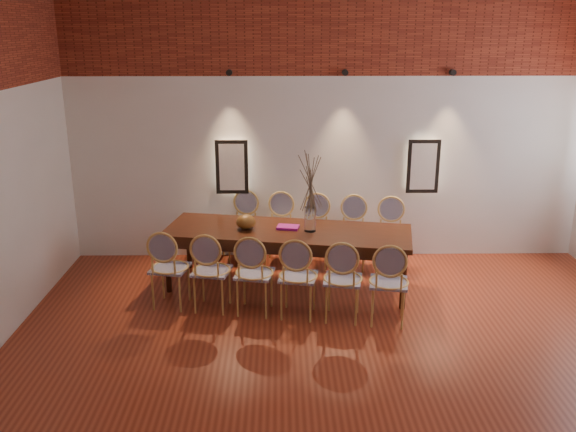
{
  "coord_description": "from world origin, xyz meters",
  "views": [
    {
      "loc": [
        -0.66,
        -4.65,
        3.13
      ],
      "look_at": [
        -0.56,
        1.99,
        1.05
      ],
      "focal_mm": 38.0,
      "sensor_mm": 36.0,
      "label": 1
    }
  ],
  "objects_px": {
    "chair_far_a": "(208,227)",
    "chair_far_b": "(243,229)",
    "chair_near_d": "(298,276)",
    "chair_far_e": "(352,235)",
    "chair_near_a": "(170,268)",
    "chair_near_b": "(212,271)",
    "chair_far_f": "(390,237)",
    "vase": "(310,219)",
    "chair_far_c": "(279,231)",
    "chair_near_e": "(343,279)",
    "chair_near_f": "(389,282)",
    "book": "(288,227)",
    "chair_far_d": "(315,233)",
    "bowl": "(246,222)",
    "dining_table": "(288,258)",
    "chair_near_c": "(254,273)"
  },
  "relations": [
    {
      "from": "vase",
      "to": "chair_near_f",
      "type": "bearing_deg",
      "value": -48.59
    },
    {
      "from": "vase",
      "to": "chair_near_a",
      "type": "bearing_deg",
      "value": -163.87
    },
    {
      "from": "chair_near_f",
      "to": "book",
      "type": "xyz_separation_m",
      "value": [
        -1.08,
        1.02,
        0.3
      ]
    },
    {
      "from": "chair_near_f",
      "to": "bowl",
      "type": "height_order",
      "value": "chair_near_f"
    },
    {
      "from": "chair_near_a",
      "to": "chair_far_e",
      "type": "relative_size",
      "value": 1.0
    },
    {
      "from": "chair_far_b",
      "to": "dining_table",
      "type": "bearing_deg",
      "value": 134.48
    },
    {
      "from": "chair_near_c",
      "to": "chair_near_d",
      "type": "relative_size",
      "value": 1.0
    },
    {
      "from": "chair_near_e",
      "to": "chair_far_f",
      "type": "distance_m",
      "value": 1.6
    },
    {
      "from": "chair_near_a",
      "to": "vase",
      "type": "height_order",
      "value": "vase"
    },
    {
      "from": "dining_table",
      "to": "chair_near_f",
      "type": "relative_size",
      "value": 3.17
    },
    {
      "from": "chair_far_c",
      "to": "book",
      "type": "height_order",
      "value": "chair_far_c"
    },
    {
      "from": "chair_near_f",
      "to": "chair_far_d",
      "type": "bearing_deg",
      "value": 123.21
    },
    {
      "from": "dining_table",
      "to": "bowl",
      "type": "bearing_deg",
      "value": -174.38
    },
    {
      "from": "chair_near_a",
      "to": "chair_far_b",
      "type": "xyz_separation_m",
      "value": [
        0.76,
        1.4,
        0.0
      ]
    },
    {
      "from": "chair_near_f",
      "to": "chair_far_e",
      "type": "xyz_separation_m",
      "value": [
        -0.21,
        1.58,
        0.0
      ]
    },
    {
      "from": "chair_near_d",
      "to": "chair_near_f",
      "type": "height_order",
      "value": "same"
    },
    {
      "from": "chair_near_a",
      "to": "chair_far_f",
      "type": "distance_m",
      "value": 2.91
    },
    {
      "from": "chair_far_f",
      "to": "vase",
      "type": "xyz_separation_m",
      "value": [
        -1.09,
        -0.57,
        0.43
      ]
    },
    {
      "from": "chair_near_c",
      "to": "chair_near_e",
      "type": "xyz_separation_m",
      "value": [
        0.98,
        -0.18,
        0.0
      ]
    },
    {
      "from": "dining_table",
      "to": "chair_far_e",
      "type": "distance_m",
      "value": 1.07
    },
    {
      "from": "book",
      "to": "chair_far_a",
      "type": "bearing_deg",
      "value": 139.73
    },
    {
      "from": "chair_far_c",
      "to": "chair_far_d",
      "type": "distance_m",
      "value": 0.5
    },
    {
      "from": "dining_table",
      "to": "chair_near_c",
      "type": "height_order",
      "value": "chair_near_c"
    },
    {
      "from": "bowl",
      "to": "chair_near_e",
      "type": "bearing_deg",
      "value": -39.93
    },
    {
      "from": "chair_near_b",
      "to": "chair_far_f",
      "type": "height_order",
      "value": "same"
    },
    {
      "from": "chair_near_b",
      "to": "chair_far_c",
      "type": "distance_m",
      "value": 1.6
    },
    {
      "from": "chair_near_c",
      "to": "book",
      "type": "bearing_deg",
      "value": 73.13
    },
    {
      "from": "chair_far_d",
      "to": "chair_far_c",
      "type": "bearing_deg",
      "value": -0.0
    },
    {
      "from": "chair_far_b",
      "to": "chair_far_c",
      "type": "bearing_deg",
      "value": 180.0
    },
    {
      "from": "chair_near_b",
      "to": "vase",
      "type": "height_order",
      "value": "vase"
    },
    {
      "from": "chair_near_b",
      "to": "chair_far_d",
      "type": "height_order",
      "value": "same"
    },
    {
      "from": "chair_near_a",
      "to": "chair_far_c",
      "type": "bearing_deg",
      "value": 56.79
    },
    {
      "from": "chair_near_b",
      "to": "chair_near_c",
      "type": "xyz_separation_m",
      "value": [
        0.49,
        -0.09,
        0.0
      ]
    },
    {
      "from": "dining_table",
      "to": "book",
      "type": "xyz_separation_m",
      "value": [
        0.01,
        0.05,
        0.39
      ]
    },
    {
      "from": "chair_far_b",
      "to": "chair_far_c",
      "type": "relative_size",
      "value": 1.0
    },
    {
      "from": "chair_far_a",
      "to": "chair_near_b",
      "type": "bearing_deg",
      "value": 108.12
    },
    {
      "from": "chair_far_a",
      "to": "chair_far_b",
      "type": "relative_size",
      "value": 1.0
    },
    {
      "from": "chair_near_b",
      "to": "chair_far_e",
      "type": "distance_m",
      "value": 2.13
    },
    {
      "from": "dining_table",
      "to": "chair_near_b",
      "type": "height_order",
      "value": "chair_near_b"
    },
    {
      "from": "bowl",
      "to": "chair_near_d",
      "type": "bearing_deg",
      "value": -53.58
    },
    {
      "from": "chair_near_d",
      "to": "chair_far_e",
      "type": "height_order",
      "value": "same"
    },
    {
      "from": "chair_near_b",
      "to": "chair_far_b",
      "type": "bearing_deg",
      "value": 90.0
    },
    {
      "from": "vase",
      "to": "chair_far_b",
      "type": "bearing_deg",
      "value": 132.97
    },
    {
      "from": "chair_far_e",
      "to": "chair_far_f",
      "type": "relative_size",
      "value": 1.0
    },
    {
      "from": "chair_near_b",
      "to": "bowl",
      "type": "xyz_separation_m",
      "value": [
        0.36,
        0.65,
        0.37
      ]
    },
    {
      "from": "chair_near_a",
      "to": "book",
      "type": "distance_m",
      "value": 1.51
    },
    {
      "from": "dining_table",
      "to": "chair_near_e",
      "type": "bearing_deg",
      "value": -45.52
    },
    {
      "from": "chair_near_c",
      "to": "chair_far_a",
      "type": "bearing_deg",
      "value": 123.21
    },
    {
      "from": "chair_far_a",
      "to": "chair_far_b",
      "type": "bearing_deg",
      "value": 180.0
    },
    {
      "from": "chair_far_f",
      "to": "chair_far_d",
      "type": "bearing_deg",
      "value": -0.0
    }
  ]
}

